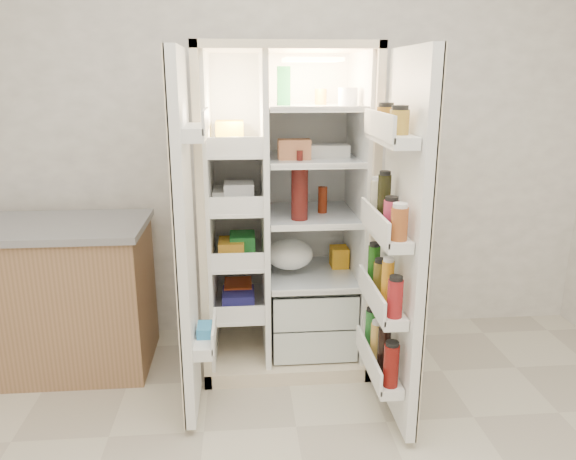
{
  "coord_description": "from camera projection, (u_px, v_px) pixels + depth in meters",
  "views": [
    {
      "loc": [
        -0.24,
        -1.38,
        1.64
      ],
      "look_at": [
        -0.01,
        1.25,
        0.89
      ],
      "focal_mm": 34.0,
      "sensor_mm": 36.0,
      "label": 1
    }
  ],
  "objects": [
    {
      "name": "kitchen_counter",
      "position": [
        45.0,
        297.0,
        3.09
      ],
      "size": [
        1.18,
        0.63,
        0.86
      ],
      "color": "#976D4B",
      "rests_on": "floor"
    },
    {
      "name": "refrigerator",
      "position": [
        286.0,
        236.0,
        3.17
      ],
      "size": [
        0.92,
        0.7,
        1.8
      ],
      "color": "beige",
      "rests_on": "floor"
    },
    {
      "name": "fridge_door",
      "position": [
        399.0,
        248.0,
        2.51
      ],
      "size": [
        0.17,
        0.58,
        1.72
      ],
      "color": "white",
      "rests_on": "floor"
    },
    {
      "name": "freezer_door",
      "position": [
        186.0,
        244.0,
        2.51
      ],
      "size": [
        0.15,
        0.4,
        1.72
      ],
      "color": "white",
      "rests_on": "floor"
    },
    {
      "name": "wall_back",
      "position": [
        279.0,
        125.0,
        3.34
      ],
      "size": [
        4.0,
        0.02,
        2.7
      ],
      "primitive_type": "cube",
      "color": "white",
      "rests_on": "floor"
    }
  ]
}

